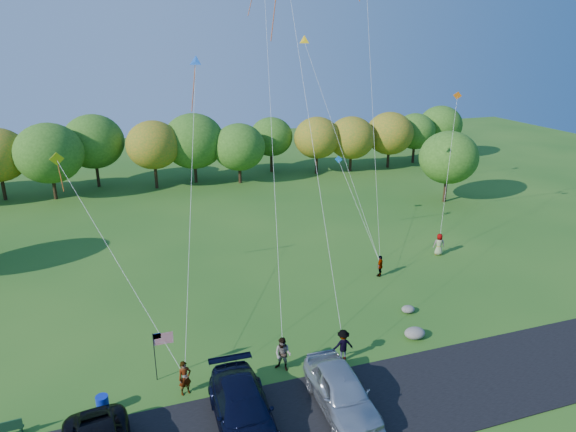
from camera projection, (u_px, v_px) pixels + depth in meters
name	position (u px, v px, depth m)	size (l,w,h in m)	color
ground	(303.00, 365.00, 27.27)	(140.00, 140.00, 0.00)	#235719
asphalt_lane	(334.00, 414.00, 23.69)	(44.00, 6.00, 0.06)	black
treeline	(195.00, 146.00, 57.71)	(76.10, 27.81, 8.53)	#342313
minivan_navy	(243.00, 410.00, 22.63)	(2.50, 6.16, 1.79)	black
minivan_silver	(341.00, 391.00, 23.73)	(2.25, 5.59, 1.90)	#B0B4BB
flyer_a	(185.00, 378.00, 24.83)	(0.65, 0.43, 1.79)	#4C4C59
flyer_b	(283.00, 354.00, 26.62)	(0.91, 0.71, 1.87)	#4C4C59
flyer_c	(343.00, 345.00, 27.48)	(1.15, 0.66, 1.79)	#4C4C59
flyer_d	(380.00, 266.00, 37.14)	(0.94, 0.39, 1.61)	#4C4C59
flyer_e	(439.00, 244.00, 40.75)	(0.87, 0.56, 1.77)	#4C4C59
park_bench	(2.00, 430.00, 22.12)	(1.65, 0.45, 0.91)	#163E1E
trash_barrel	(103.00, 404.00, 23.76)	(0.57, 0.57, 0.86)	#0A23A4
flag_assembly	(160.00, 344.00, 25.53)	(1.00, 0.65, 2.71)	black
boulder_near	(415.00, 333.00, 29.65)	(1.25, 0.98, 0.62)	#9C9888
boulder_far	(408.00, 309.00, 32.41)	(0.85, 0.71, 0.44)	slate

